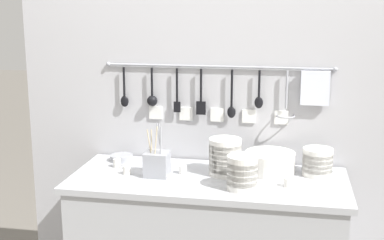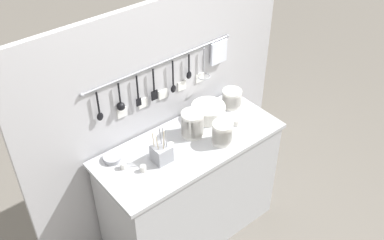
{
  "view_description": "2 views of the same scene",
  "coord_description": "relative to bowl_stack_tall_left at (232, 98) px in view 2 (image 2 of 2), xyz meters",
  "views": [
    {
      "loc": [
        0.37,
        -2.42,
        1.75
      ],
      "look_at": [
        -0.08,
        -0.02,
        1.2
      ],
      "focal_mm": 50.0,
      "sensor_mm": 36.0,
      "label": 1
    },
    {
      "loc": [
        -1.46,
        -1.8,
        2.92
      ],
      "look_at": [
        0.01,
        -0.01,
        1.11
      ],
      "focal_mm": 42.0,
      "sensor_mm": 36.0,
      "label": 2
    }
  ],
  "objects": [
    {
      "name": "ground_plane",
      "position": [
        -0.52,
        -0.13,
        -0.98
      ],
      "size": [
        20.0,
        20.0,
        0.0
      ],
      "primitive_type": "plane",
      "color": "#666059"
    },
    {
      "name": "counter",
      "position": [
        -0.52,
        -0.13,
        -0.52
      ],
      "size": [
        1.33,
        0.57,
        0.91
      ],
      "color": "#ADAFB5",
      "rests_on": "ground"
    },
    {
      "name": "back_wall",
      "position": [
        -0.52,
        0.18,
        -0.06
      ],
      "size": [
        2.13,
        0.11,
        1.84
      ],
      "color": "#B2B2B7",
      "rests_on": "ground"
    },
    {
      "name": "bowl_stack_tall_left",
      "position": [
        0.0,
        0.0,
        0.0
      ],
      "size": [
        0.15,
        0.15,
        0.14
      ],
      "color": "silver",
      "rests_on": "counter"
    },
    {
      "name": "bowl_stack_short_front",
      "position": [
        -0.44,
        -0.07,
        0.02
      ],
      "size": [
        0.16,
        0.16,
        0.18
      ],
      "color": "silver",
      "rests_on": "counter"
    },
    {
      "name": "bowl_stack_back_corner",
      "position": [
        -0.34,
        -0.27,
        0.01
      ],
      "size": [
        0.14,
        0.14,
        0.16
      ],
      "color": "silver",
      "rests_on": "counter"
    },
    {
      "name": "plate_stack",
      "position": [
        -0.23,
        0.0,
        -0.02
      ],
      "size": [
        0.25,
        0.25,
        0.1
      ],
      "color": "silver",
      "rests_on": "counter"
    },
    {
      "name": "steel_mixing_bowl",
      "position": [
        -1.01,
        0.05,
        -0.05
      ],
      "size": [
        0.12,
        0.12,
        0.03
      ],
      "color": "#93969E",
      "rests_on": "counter"
    },
    {
      "name": "cutlery_caddy",
      "position": [
        -0.77,
        -0.15,
        -0.01
      ],
      "size": [
        0.11,
        0.11,
        0.26
      ],
      "color": "#93969E",
      "rests_on": "counter"
    },
    {
      "name": "cup_edge_far",
      "position": [
        -0.92,
        -0.16,
        -0.05
      ],
      "size": [
        0.04,
        0.04,
        0.04
      ],
      "color": "silver",
      "rests_on": "counter"
    },
    {
      "name": "cup_mid_row",
      "position": [
        -0.14,
        -0.2,
        -0.05
      ],
      "size": [
        0.04,
        0.04,
        0.04
      ],
      "color": "silver",
      "rests_on": "counter"
    },
    {
      "name": "cup_by_caddy",
      "position": [
        -1.0,
        -0.06,
        -0.05
      ],
      "size": [
        0.04,
        0.04,
        0.04
      ],
      "color": "silver",
      "rests_on": "counter"
    },
    {
      "name": "cup_back_left",
      "position": [
        -0.65,
        -0.1,
        -0.05
      ],
      "size": [
        0.04,
        0.04,
        0.04
      ],
      "color": "silver",
      "rests_on": "counter"
    }
  ]
}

